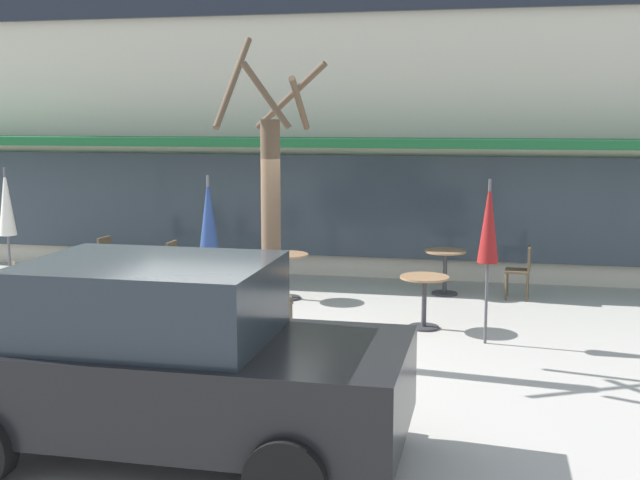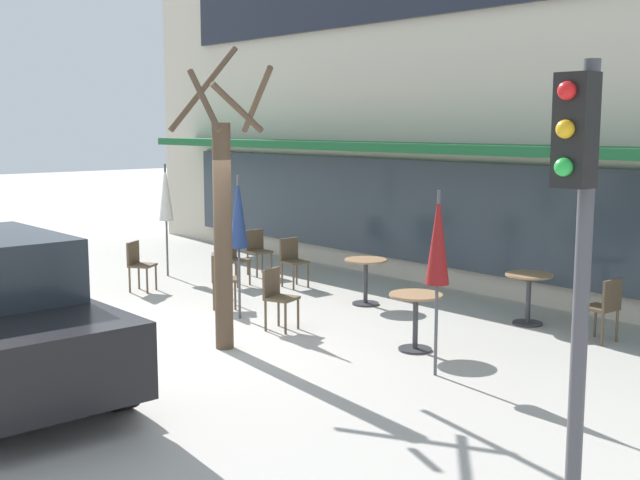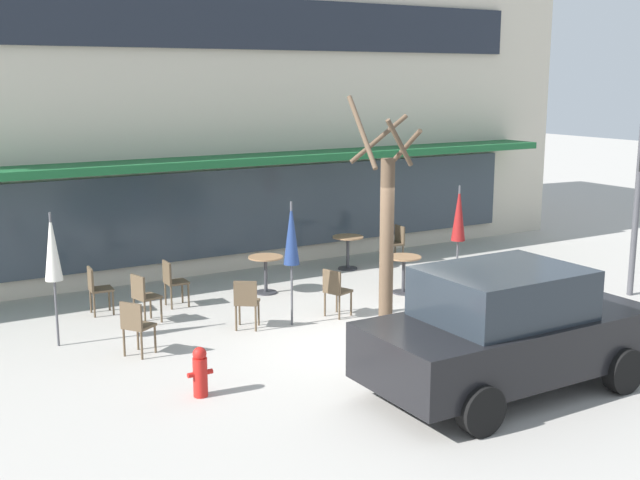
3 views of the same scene
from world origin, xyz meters
TOP-DOWN VIEW (x-y plane):
  - ground_plane at (0.00, 0.00)m, footprint 80.00×80.00m
  - building_facade at (0.00, 9.97)m, footprint 19.72×9.10m
  - cafe_table_near_wall at (2.50, 4.80)m, footprint 0.70×0.70m
  - cafe_table_streetside at (2.34, 2.49)m, footprint 0.70×0.70m
  - cafe_table_by_tree at (-0.05, 3.92)m, footprint 0.70×0.70m
  - patio_umbrella_green_folded at (-0.63, 1.79)m, footprint 0.28×0.28m
  - patio_umbrella_cream_folded at (-4.43, 2.77)m, footprint 0.28×0.28m
  - patio_umbrella_corner_open at (3.21, 1.88)m, footprint 0.28×0.28m
  - cafe_chair_0 at (-1.42, 1.96)m, footprint 0.56×0.56m
  - cafe_chair_1 at (-3.38, 4.19)m, footprint 0.43×0.43m
  - cafe_chair_2 at (-3.49, 1.63)m, footprint 0.55×0.55m
  - cafe_chair_3 at (3.77, 4.71)m, footprint 0.43×0.43m
  - cafe_chair_4 at (-2.83, 3.22)m, footprint 0.49×0.49m
  - cafe_chair_5 at (0.29, 1.81)m, footprint 0.51×0.51m
  - cafe_chair_6 at (-2.00, 3.96)m, footprint 0.41×0.41m
  - street_tree at (0.59, 0.69)m, footprint 1.23×1.11m
  - traffic_light_pole at (6.16, -0.06)m, footprint 0.26×0.44m
  - fire_hydrant at (-3.26, -0.39)m, footprint 0.36×0.20m

SIDE VIEW (x-z plane):
  - ground_plane at x=0.00m, z-range 0.00..0.00m
  - fire_hydrant at x=-3.26m, z-range 0.00..0.71m
  - cafe_table_near_wall at x=2.50m, z-range 0.14..0.90m
  - cafe_table_streetside at x=2.34m, z-range 0.14..0.90m
  - cafe_table_by_tree at x=-0.05m, z-range 0.14..0.90m
  - cafe_chair_0 at x=-1.42m, z-range 0.08..0.97m
  - cafe_chair_1 at x=-3.38m, z-range 0.08..0.97m
  - cafe_chair_2 at x=-3.49m, z-range 0.08..0.97m
  - cafe_chair_3 at x=3.77m, z-range 0.08..0.97m
  - cafe_chair_4 at x=-2.83m, z-range 0.08..0.97m
  - cafe_chair_5 at x=0.29m, z-range 0.08..0.97m
  - cafe_chair_6 at x=-2.00m, z-range 0.08..0.97m
  - patio_umbrella_green_folded at x=-0.63m, z-range 0.53..2.73m
  - patio_umbrella_cream_folded at x=-4.43m, z-range 0.53..2.73m
  - patio_umbrella_corner_open at x=3.21m, z-range 0.53..2.73m
  - street_tree at x=0.59m, z-range -0.25..3.75m
  - traffic_light_pole at x=6.16m, z-range 0.60..4.00m
  - building_facade at x=0.00m, z-range 0.00..7.53m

